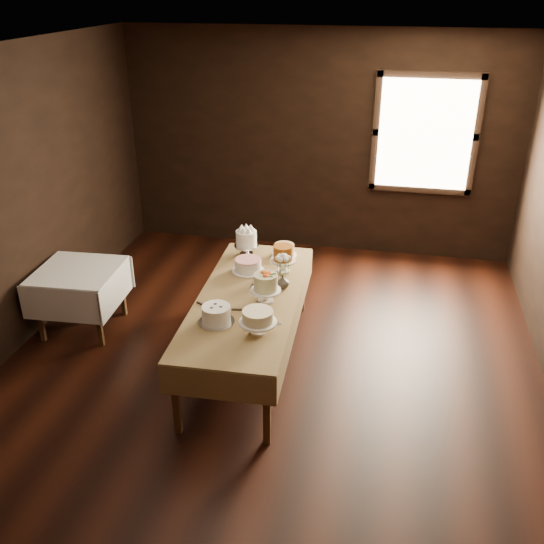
{
  "coord_description": "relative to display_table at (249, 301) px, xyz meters",
  "views": [
    {
      "loc": [
        0.99,
        -4.45,
        3.31
      ],
      "look_at": [
        0.0,
        0.2,
        0.95
      ],
      "focal_mm": 39.48,
      "sensor_mm": 36.0,
      "label": 1
    }
  ],
  "objects": [
    {
      "name": "cake_caramel",
      "position": [
        0.21,
        0.56,
        0.17
      ],
      "size": [
        0.26,
        0.26,
        0.29
      ],
      "color": "white",
      "rests_on": "display_table"
    },
    {
      "name": "cake_server_a",
      "position": [
        0.08,
        -0.25,
        0.06
      ],
      "size": [
        0.24,
        0.06,
        0.01
      ],
      "primitive_type": "cube",
      "rotation": [
        0.0,
        0.0,
        0.17
      ],
      "color": "silver",
      "rests_on": "display_table"
    },
    {
      "name": "flower_vase",
      "position": [
        0.27,
        0.23,
        0.12
      ],
      "size": [
        0.17,
        0.17,
        0.13
      ],
      "primitive_type": "imported",
      "rotation": [
        0.0,
        0.0,
        2.24
      ],
      "color": "#2D2823",
      "rests_on": "display_table"
    },
    {
      "name": "side_table",
      "position": [
        -1.84,
        0.26,
        -0.07
      ],
      "size": [
        0.85,
        0.85,
        0.67
      ],
      "rotation": [
        0.0,
        0.0,
        0.06
      ],
      "color": "#3F2716",
      "rests_on": "ground"
    },
    {
      "name": "ceiling",
      "position": [
        0.21,
        -0.14,
        2.14
      ],
      "size": [
        5.0,
        6.0,
        0.01
      ],
      "primitive_type": "cube",
      "color": "beige",
      "rests_on": "wall_back"
    },
    {
      "name": "cake_server_d",
      "position": [
        0.23,
        0.25,
        0.06
      ],
      "size": [
        0.22,
        0.14,
        0.01
      ],
      "primitive_type": "cube",
      "rotation": [
        0.0,
        0.0,
        0.49
      ],
      "color": "silver",
      "rests_on": "display_table"
    },
    {
      "name": "floor",
      "position": [
        0.21,
        -0.14,
        -0.66
      ],
      "size": [
        5.0,
        6.0,
        0.01
      ],
      "primitive_type": "cube",
      "color": "black",
      "rests_on": "ground"
    },
    {
      "name": "cake_lattice",
      "position": [
        -0.13,
        0.5,
        0.11
      ],
      "size": [
        0.32,
        0.32,
        0.12
      ],
      "color": "white",
      "rests_on": "display_table"
    },
    {
      "name": "wall_back",
      "position": [
        0.21,
        2.86,
        0.74
      ],
      "size": [
        5.0,
        0.02,
        2.8
      ],
      "primitive_type": "cube",
      "color": "black",
      "rests_on": "ground"
    },
    {
      "name": "window",
      "position": [
        1.51,
        2.8,
        0.94
      ],
      "size": [
        1.1,
        0.05,
        1.3
      ],
      "primitive_type": "cube",
      "color": "#FFEABF",
      "rests_on": "wall_back"
    },
    {
      "name": "cake_server_c",
      "position": [
        -0.02,
        0.31,
        0.06
      ],
      "size": [
        0.03,
        0.24,
        0.01
      ],
      "primitive_type": "cube",
      "rotation": [
        0.0,
        0.0,
        1.58
      ],
      "color": "silver",
      "rests_on": "display_table"
    },
    {
      "name": "cake_swirl",
      "position": [
        -0.15,
        -0.5,
        0.13
      ],
      "size": [
        0.33,
        0.33,
        0.15
      ],
      "color": "silver",
      "rests_on": "display_table"
    },
    {
      "name": "cake_flowers",
      "position": [
        0.17,
        -0.06,
        0.17
      ],
      "size": [
        0.27,
        0.27,
        0.28
      ],
      "color": "white",
      "rests_on": "display_table"
    },
    {
      "name": "cake_meringue",
      "position": [
        -0.24,
        0.88,
        0.18
      ],
      "size": [
        0.29,
        0.29,
        0.27
      ],
      "color": "silver",
      "rests_on": "display_table"
    },
    {
      "name": "cake_server_b",
      "position": [
        0.33,
        -0.38,
        0.06
      ],
      "size": [
        0.19,
        0.19,
        0.01
      ],
      "primitive_type": "cube",
      "rotation": [
        0.0,
        0.0,
        -0.78
      ],
      "color": "silver",
      "rests_on": "display_table"
    },
    {
      "name": "display_table",
      "position": [
        0.0,
        0.0,
        0.0
      ],
      "size": [
        0.98,
        2.33,
        0.71
      ],
      "rotation": [
        0.0,
        0.0,
        0.04
      ],
      "color": "#3F2716",
      "rests_on": "ground"
    },
    {
      "name": "flower_bouquet",
      "position": [
        0.27,
        0.23,
        0.3
      ],
      "size": [
        0.14,
        0.14,
        0.2
      ],
      "primitive_type": null,
      "color": "white",
      "rests_on": "flower_vase"
    },
    {
      "name": "cake_speckled",
      "position": [
        0.15,
        0.94,
        0.11
      ],
      "size": [
        0.27,
        0.27,
        0.12
      ],
      "color": "white",
      "rests_on": "display_table"
    },
    {
      "name": "cake_server_e",
      "position": [
        -0.27,
        -0.29,
        0.06
      ],
      "size": [
        0.22,
        0.14,
        0.01
      ],
      "primitive_type": "cube",
      "rotation": [
        0.0,
        0.0,
        -0.49
      ],
      "color": "silver",
      "rests_on": "display_table"
    },
    {
      "name": "wall_front",
      "position": [
        0.21,
        -3.14,
        0.74
      ],
      "size": [
        5.0,
        0.02,
        2.8
      ],
      "primitive_type": "cube",
      "color": "black",
      "rests_on": "ground"
    },
    {
      "name": "cake_cream",
      "position": [
        0.23,
        -0.58,
        0.15
      ],
      "size": [
        0.35,
        0.35,
        0.22
      ],
      "color": "white",
      "rests_on": "display_table"
    }
  ]
}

